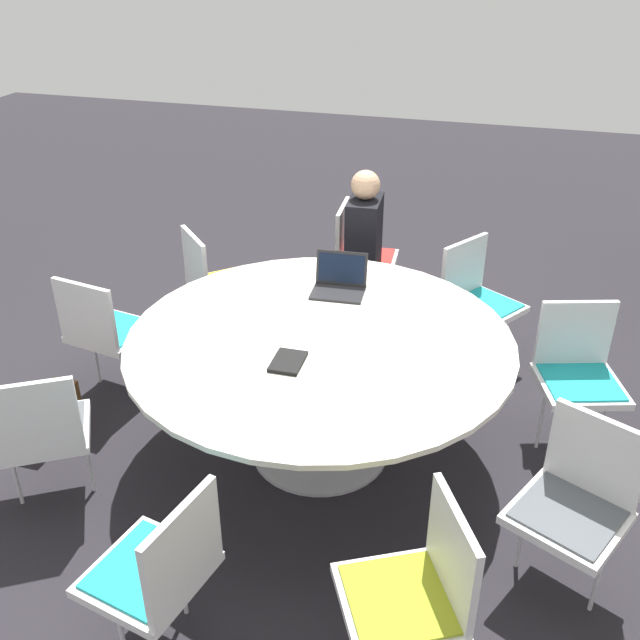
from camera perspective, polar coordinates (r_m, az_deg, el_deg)
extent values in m
plane|color=black|center=(4.15, 0.00, -10.36)|extent=(16.00, 16.00, 0.00)
cylinder|color=#B7B7BC|center=(4.14, 0.00, -10.26)|extent=(0.77, 0.77, 0.02)
cylinder|color=#B7B7BC|center=(3.92, 0.00, -6.16)|extent=(0.20, 0.20, 0.70)
cylinder|color=silver|center=(3.72, 0.00, -1.55)|extent=(2.03, 2.03, 0.03)
cube|color=silver|center=(5.38, 3.83, 4.75)|extent=(0.47, 0.45, 0.04)
cube|color=red|center=(5.37, 3.84, 5.00)|extent=(0.41, 0.40, 0.01)
cube|color=silver|center=(5.32, 1.82, 7.09)|extent=(0.42, 0.06, 0.40)
cylinder|color=silver|center=(5.64, 4.03, 3.44)|extent=(0.02, 0.02, 0.40)
cylinder|color=silver|center=(5.32, 3.46, 1.79)|extent=(0.02, 0.02, 0.40)
cube|color=silver|center=(5.03, -7.65, 2.70)|extent=(0.61, 0.61, 0.04)
cube|color=gold|center=(5.02, -7.67, 2.97)|extent=(0.54, 0.53, 0.01)
cube|color=silver|center=(4.88, -9.96, 4.52)|extent=(0.32, 0.31, 0.40)
cylinder|color=silver|center=(5.28, -8.20, 1.31)|extent=(0.02, 0.02, 0.40)
cylinder|color=silver|center=(4.98, -6.74, -0.39)|extent=(0.02, 0.02, 0.40)
cube|color=silver|center=(4.60, -16.23, -0.94)|extent=(0.49, 0.50, 0.04)
cube|color=teal|center=(4.59, -16.27, -0.66)|extent=(0.43, 0.44, 0.01)
cube|color=silver|center=(4.38, -18.25, 0.41)|extent=(0.10, 0.42, 0.40)
cylinder|color=silver|center=(4.82, -17.50, -2.74)|extent=(0.02, 0.02, 0.40)
cylinder|color=silver|center=(4.61, -14.15, -3.82)|extent=(0.02, 0.02, 0.40)
cube|color=silver|center=(3.85, -21.22, -8.39)|extent=(0.59, 0.59, 0.04)
cube|color=#4C5156|center=(3.83, -21.29, -8.08)|extent=(0.52, 0.52, 0.01)
cube|color=silver|center=(3.56, -22.03, -7.43)|extent=(0.24, 0.37, 0.40)
cylinder|color=silver|center=(4.01, -23.23, -11.19)|extent=(0.02, 0.02, 0.40)
cylinder|color=silver|center=(3.96, -18.03, -10.66)|extent=(0.02, 0.02, 0.40)
cube|color=silver|center=(3.02, -13.58, -19.14)|extent=(0.52, 0.50, 0.04)
cube|color=teal|center=(3.00, -13.64, -18.81)|extent=(0.45, 0.44, 0.01)
cube|color=silver|center=(2.77, -10.90, -17.74)|extent=(0.42, 0.11, 0.40)
cylinder|color=silver|center=(3.27, -10.97, -19.77)|extent=(0.02, 0.02, 0.40)
cube|color=silver|center=(2.87, 6.24, -21.60)|extent=(0.59, 0.58, 0.04)
cube|color=olive|center=(2.85, 6.27, -21.27)|extent=(0.52, 0.51, 0.01)
cube|color=silver|center=(2.76, 10.56, -17.86)|extent=(0.38, 0.22, 0.40)
cylinder|color=silver|center=(3.15, 4.97, -21.70)|extent=(0.02, 0.02, 0.40)
cube|color=silver|center=(3.32, 19.15, -14.75)|extent=(0.57, 0.58, 0.04)
cube|color=#4C5156|center=(3.31, 19.23, -14.42)|extent=(0.50, 0.51, 0.01)
cube|color=silver|center=(3.33, 21.22, -10.10)|extent=(0.21, 0.39, 0.40)
cylinder|color=silver|center=(3.44, 21.36, -18.62)|extent=(0.02, 0.02, 0.40)
cylinder|color=silver|center=(3.52, 15.83, -16.18)|extent=(0.02, 0.02, 0.40)
cube|color=silver|center=(4.17, 20.08, -4.96)|extent=(0.53, 0.55, 0.04)
cube|color=teal|center=(4.16, 20.14, -4.66)|extent=(0.47, 0.48, 0.01)
cube|color=silver|center=(4.22, 19.72, -1.00)|extent=(0.15, 0.41, 0.40)
cylinder|color=silver|center=(4.36, 21.81, -7.27)|extent=(0.02, 0.02, 0.40)
cylinder|color=silver|center=(4.24, 17.28, -7.55)|extent=(0.02, 0.02, 0.40)
cube|color=silver|center=(4.82, 12.96, 0.92)|extent=(0.60, 0.59, 0.04)
cube|color=teal|center=(4.80, 12.99, 1.20)|extent=(0.53, 0.52, 0.01)
cube|color=silver|center=(4.82, 11.42, 4.06)|extent=(0.37, 0.25, 0.40)
cylinder|color=silver|center=(5.05, 13.93, -0.66)|extent=(0.02, 0.02, 0.40)
cylinder|color=silver|center=(4.79, 11.35, -2.07)|extent=(0.02, 0.02, 0.40)
cylinder|color=black|center=(5.33, 4.58, 2.02)|extent=(0.10, 0.10, 0.44)
cylinder|color=black|center=(5.17, 4.31, 1.14)|extent=(0.10, 0.10, 0.44)
cube|color=black|center=(5.05, 3.53, 6.70)|extent=(0.38, 0.25, 0.55)
sphere|color=tan|center=(4.92, 3.66, 10.74)|extent=(0.20, 0.20, 0.20)
cube|color=#232326|center=(4.15, 1.45, 2.22)|extent=(0.25, 0.32, 0.02)
cube|color=#232326|center=(4.20, 1.75, 4.19)|extent=(0.07, 0.31, 0.20)
cube|color=black|center=(4.19, 1.73, 4.16)|extent=(0.06, 0.27, 0.17)
cube|color=black|center=(3.49, -2.58, -3.35)|extent=(0.21, 0.16, 0.02)
cube|color=#513319|center=(4.46, -20.63, -7.15)|extent=(0.36, 0.16, 0.28)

